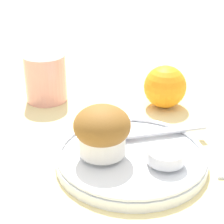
% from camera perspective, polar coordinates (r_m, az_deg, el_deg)
% --- Properties ---
extents(ground_plane, '(3.00, 3.00, 0.00)m').
position_cam_1_polar(ground_plane, '(0.54, 4.53, -7.80)').
color(ground_plane, beige).
extents(plate, '(0.21, 0.21, 0.02)m').
position_cam_1_polar(plate, '(0.53, 2.80, -6.76)').
color(plate, white).
rests_on(plate, ground_plane).
extents(muffin, '(0.08, 0.08, 0.07)m').
position_cam_1_polar(muffin, '(0.51, -1.69, -2.82)').
color(muffin, silver).
rests_on(muffin, plate).
extents(cream_ramekin, '(0.05, 0.05, 0.02)m').
position_cam_1_polar(cream_ramekin, '(0.51, 8.05, -6.48)').
color(cream_ramekin, silver).
rests_on(cream_ramekin, plate).
extents(berry_pair, '(0.03, 0.02, 0.02)m').
position_cam_1_polar(berry_pair, '(0.57, 0.64, -2.16)').
color(berry_pair, maroon).
rests_on(berry_pair, plate).
extents(butter_knife, '(0.19, 0.08, 0.00)m').
position_cam_1_polar(butter_knife, '(0.57, 4.88, -3.28)').
color(butter_knife, '#B7B7BC').
rests_on(butter_knife, plate).
extents(orange_fruit, '(0.08, 0.08, 0.08)m').
position_cam_1_polar(orange_fruit, '(0.69, 7.95, 3.84)').
color(orange_fruit, orange).
rests_on(orange_fruit, ground_plane).
extents(juice_glass, '(0.08, 0.08, 0.09)m').
position_cam_1_polar(juice_glass, '(0.72, -10.20, 5.10)').
color(juice_glass, '#E5998C').
rests_on(juice_glass, ground_plane).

